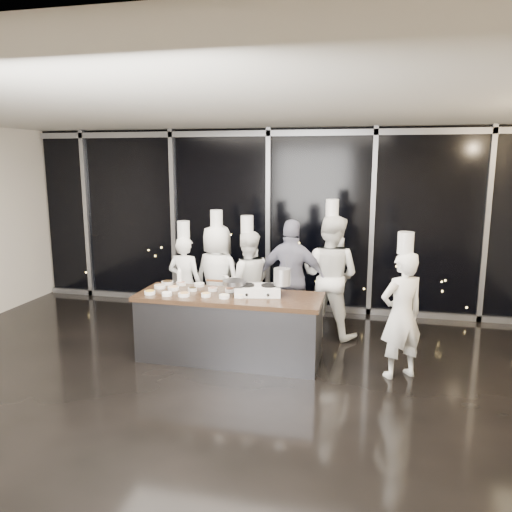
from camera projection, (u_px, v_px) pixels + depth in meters
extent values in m
plane|color=black|center=(209.00, 388.00, 5.90)|extent=(9.00, 9.00, 0.00)
cube|color=beige|center=(269.00, 219.00, 8.94)|extent=(9.00, 0.02, 3.20)
cube|color=beige|center=(203.00, 108.00, 5.29)|extent=(9.00, 7.00, 0.02)
cube|color=black|center=(269.00, 220.00, 8.89)|extent=(8.90, 0.04, 3.18)
cube|color=gray|center=(269.00, 133.00, 8.55)|extent=(8.90, 0.08, 0.10)
cube|color=gray|center=(268.00, 304.00, 9.13)|extent=(8.90, 0.08, 0.10)
cube|color=gray|center=(86.00, 215.00, 9.65)|extent=(0.08, 0.08, 3.20)
cube|color=gray|center=(173.00, 217.00, 9.24)|extent=(0.08, 0.08, 3.20)
cube|color=gray|center=(268.00, 220.00, 8.84)|extent=(0.08, 0.08, 3.20)
cube|color=gray|center=(372.00, 223.00, 8.43)|extent=(0.08, 0.08, 3.20)
cube|color=gray|center=(487.00, 226.00, 8.03)|extent=(0.08, 0.08, 3.20)
cube|color=#3C3C41|center=(229.00, 329.00, 6.68)|extent=(2.40, 0.80, 0.84)
cube|color=#45311D|center=(229.00, 297.00, 6.60)|extent=(2.46, 0.86, 0.06)
cube|color=white|center=(258.00, 290.00, 6.58)|extent=(0.65, 0.47, 0.12)
cylinder|color=black|center=(247.00, 285.00, 6.57)|extent=(0.24, 0.24, 0.02)
cylinder|color=black|center=(269.00, 285.00, 6.56)|extent=(0.24, 0.24, 0.02)
cylinder|color=black|center=(247.00, 295.00, 6.40)|extent=(0.04, 0.03, 0.04)
cylinder|color=black|center=(268.00, 295.00, 6.39)|extent=(0.04, 0.03, 0.04)
cylinder|color=slate|center=(234.00, 282.00, 6.58)|extent=(0.37, 0.37, 0.05)
cube|color=#4C2B14|center=(214.00, 282.00, 6.59)|extent=(0.23, 0.07, 0.02)
cylinder|color=silver|center=(282.00, 277.00, 6.52)|extent=(0.26, 0.26, 0.22)
cylinder|color=white|center=(150.00, 293.00, 6.61)|extent=(0.14, 0.14, 0.04)
cylinder|color=gold|center=(150.00, 291.00, 6.61)|extent=(0.12, 0.12, 0.01)
cylinder|color=white|center=(160.00, 287.00, 6.93)|extent=(0.16, 0.16, 0.04)
cylinder|color=tan|center=(160.00, 285.00, 6.92)|extent=(0.13, 0.13, 0.01)
cylinder|color=white|center=(167.00, 283.00, 7.14)|extent=(0.17, 0.17, 0.04)
cylinder|color=black|center=(167.00, 282.00, 7.13)|extent=(0.14, 0.14, 0.01)
cylinder|color=white|center=(167.00, 294.00, 6.55)|extent=(0.14, 0.14, 0.04)
cylinder|color=white|center=(167.00, 293.00, 6.54)|extent=(0.11, 0.11, 0.01)
cylinder|color=white|center=(173.00, 288.00, 6.83)|extent=(0.16, 0.16, 0.04)
cylinder|color=tan|center=(173.00, 287.00, 6.83)|extent=(0.13, 0.13, 0.01)
cylinder|color=white|center=(181.00, 284.00, 7.09)|extent=(0.14, 0.14, 0.04)
cylinder|color=#905848|center=(181.00, 283.00, 7.08)|extent=(0.11, 0.11, 0.01)
cylinder|color=white|center=(184.00, 295.00, 6.52)|extent=(0.15, 0.15, 0.04)
cylinder|color=tan|center=(184.00, 293.00, 6.51)|extent=(0.12, 0.12, 0.01)
cylinder|color=white|center=(192.00, 289.00, 6.78)|extent=(0.12, 0.12, 0.04)
cylinder|color=black|center=(192.00, 288.00, 6.78)|extent=(0.10, 0.10, 0.01)
cylinder|color=white|center=(199.00, 285.00, 7.03)|extent=(0.14, 0.14, 0.04)
cylinder|color=silver|center=(199.00, 283.00, 7.03)|extent=(0.12, 0.12, 0.01)
cylinder|color=white|center=(206.00, 295.00, 6.50)|extent=(0.13, 0.13, 0.04)
cylinder|color=tan|center=(206.00, 294.00, 6.50)|extent=(0.10, 0.10, 0.01)
cylinder|color=white|center=(213.00, 289.00, 6.78)|extent=(0.13, 0.13, 0.04)
cylinder|color=#A97561|center=(213.00, 288.00, 6.78)|extent=(0.10, 0.10, 0.01)
cylinder|color=white|center=(224.00, 296.00, 6.43)|extent=(0.14, 0.14, 0.04)
cylinder|color=#F5ECC3|center=(224.00, 295.00, 6.43)|extent=(0.11, 0.11, 0.01)
cylinder|color=white|center=(230.00, 290.00, 6.73)|extent=(0.13, 0.13, 0.04)
cylinder|color=brown|center=(230.00, 289.00, 6.73)|extent=(0.11, 0.11, 0.01)
cylinder|color=white|center=(241.00, 296.00, 6.47)|extent=(0.14, 0.14, 0.04)
cylinder|color=#F4BC51|center=(241.00, 294.00, 6.46)|extent=(0.12, 0.12, 0.01)
cylinder|color=white|center=(180.00, 278.00, 7.09)|extent=(0.07, 0.07, 0.20)
cone|color=white|center=(179.00, 269.00, 7.06)|extent=(0.06, 0.06, 0.07)
imported|color=white|center=(185.00, 284.00, 7.76)|extent=(0.58, 0.41, 1.51)
cylinder|color=white|center=(183.00, 229.00, 7.59)|extent=(0.21, 0.21, 0.26)
imported|color=white|center=(217.00, 278.00, 7.79)|extent=(0.94, 0.75, 1.67)
cylinder|color=white|center=(216.00, 218.00, 7.61)|extent=(0.24, 0.24, 0.26)
imported|color=white|center=(247.00, 283.00, 7.63)|extent=(0.93, 0.82, 1.60)
cylinder|color=white|center=(247.00, 224.00, 7.46)|extent=(0.24, 0.24, 0.26)
imported|color=#16173E|center=(292.00, 279.00, 7.46)|extent=(1.08, 0.52, 1.79)
imported|color=white|center=(330.00, 276.00, 7.51)|extent=(1.08, 0.96, 1.86)
cylinder|color=white|center=(332.00, 208.00, 7.31)|extent=(0.24, 0.24, 0.26)
imported|color=white|center=(401.00, 315.00, 6.08)|extent=(0.69, 0.63, 1.59)
cylinder|color=white|center=(406.00, 243.00, 5.91)|extent=(0.26, 0.26, 0.26)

